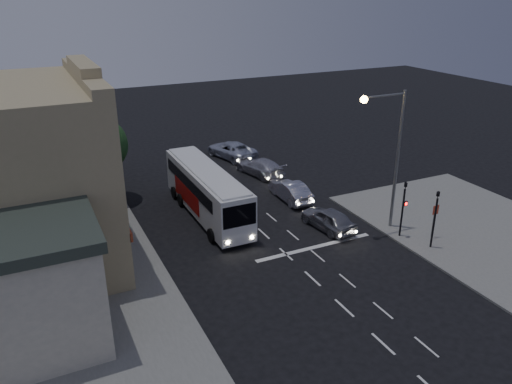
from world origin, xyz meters
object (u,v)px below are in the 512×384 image
car_sedan_b (260,167)px  tour_bus (207,191)px  car_suv (329,219)px  traffic_signal_main (404,203)px  regulatory_sign (435,216)px  streetlight (391,146)px  car_sedan_a (290,191)px  car_sedan_c (231,150)px  street_tree (99,143)px  traffic_signal_side (436,213)px

car_sedan_b → tour_bus: bearing=26.8°
car_suv → traffic_signal_main: (3.44, -3.02, 1.69)m
regulatory_sign → streetlight: size_ratio=0.24×
tour_bus → car_sedan_a: bearing=-1.0°
tour_bus → traffic_signal_main: bearing=-40.7°
car_sedan_b → car_suv: bearing=74.8°
car_sedan_b → car_sedan_c: (-0.36, 5.41, 0.04)m
street_tree → car_sedan_b: bearing=-0.3°
car_sedan_a → traffic_signal_side: bearing=112.1°
tour_bus → regulatory_sign: tour_bus is taller
car_sedan_b → street_tree: 13.40m
car_sedan_a → car_sedan_c: (-0.01, 11.23, 0.02)m
car_sedan_a → streetlight: bearing=114.7°
car_sedan_a → car_sedan_b: bearing=-92.6°
regulatory_sign → street_tree: size_ratio=0.35×
car_sedan_b → streetlight: 13.97m
car_suv → regulatory_sign: regulatory_sign is taller
tour_bus → car_suv: (6.43, -5.46, -1.13)m
tour_bus → car_sedan_b: 9.03m
traffic_signal_main → car_sedan_c: bearing=99.6°
traffic_signal_side → streetlight: bearing=105.7°
street_tree → streetlight: bearing=-39.5°
streetlight → regulatory_sign: bearing=-51.3°
regulatory_sign → streetlight: streetlight is taller
car_sedan_c → regulatory_sign: regulatory_sign is taller
car_sedan_b → street_tree: size_ratio=0.80×
car_sedan_b → traffic_signal_side: bearing=90.1°
car_sedan_b → streetlight: size_ratio=0.55×
traffic_signal_side → regulatory_sign: bearing=43.9°
street_tree → car_sedan_a: bearing=-25.2°
car_sedan_b → streetlight: (2.70, -12.76, 5.01)m
car_suv → traffic_signal_side: bearing=122.3°
car_suv → traffic_signal_side: (4.14, -5.00, 1.69)m
car_sedan_a → streetlight: size_ratio=0.49×
car_sedan_a → traffic_signal_side: (4.01, -10.34, 1.69)m
streetlight → street_tree: bearing=140.5°
car_sedan_c → streetlight: 19.08m
car_suv → car_sedan_b: size_ratio=0.86×
traffic_signal_main → traffic_signal_side: bearing=-70.5°
car_sedan_b → traffic_signal_main: bearing=89.1°
car_suv → car_sedan_c: 16.56m
car_sedan_b → traffic_signal_main: 14.58m
tour_bus → regulatory_sign: (11.57, -9.50, -0.26)m
car_sedan_c → regulatory_sign: bearing=88.7°
street_tree → traffic_signal_side: bearing=-44.5°
tour_bus → street_tree: size_ratio=1.81×
car_sedan_c → regulatory_sign: 21.22m
regulatory_sign → car_sedan_c: bearing=103.7°
traffic_signal_main → street_tree: size_ratio=0.66×
streetlight → tour_bus: bearing=143.7°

